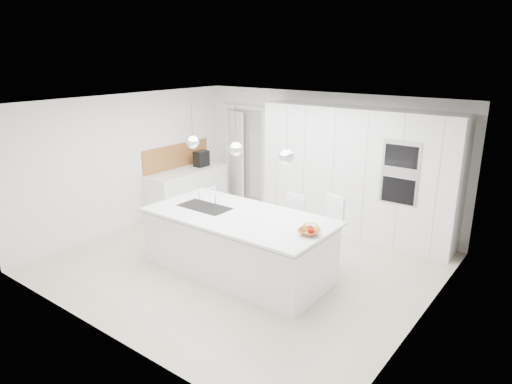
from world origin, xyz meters
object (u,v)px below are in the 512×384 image
Objects in this scene: island_base at (237,245)px; bar_stool_right at (329,235)px; fruit_bowl at (309,232)px; espresso_machine at (201,159)px; bar_stool_left at (291,228)px.

bar_stool_right is (1.09, 0.85, 0.15)m from island_base.
espresso_machine is (-3.75, 1.89, 0.13)m from fruit_bowl.
bar_stool_left is at bearing 134.53° from fruit_bowl.
island_base is 8.52× the size of espresso_machine.
fruit_bowl is 0.91m from bar_stool_right.
island_base is 1.32m from fruit_bowl.
espresso_machine is at bearing 159.10° from bar_stool_left.
island_base is at bearing -121.81° from bar_stool_right.
espresso_machine reaches higher than fruit_bowl.
island_base is 9.65× the size of fruit_bowl.
bar_stool_left is (-0.82, 0.83, -0.41)m from fruit_bowl.
fruit_bowl is at bearing -46.46° from bar_stool_left.
fruit_bowl is 4.20m from espresso_machine.
espresso_machine is at bearing -175.91° from bar_stool_right.
bar_stool_right reaches higher than bar_stool_left.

